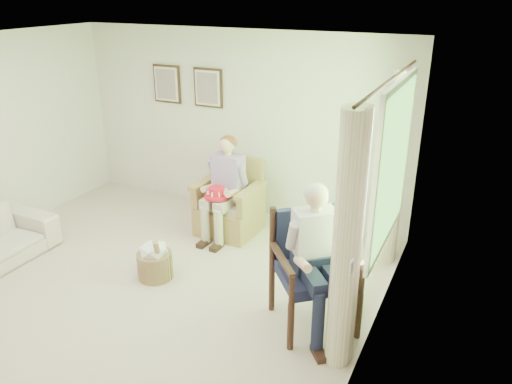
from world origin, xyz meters
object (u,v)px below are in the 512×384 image
wicker_armchair (231,209)px  person_dark (313,250)px  red_hat (217,193)px  person_wicker (225,181)px  hatbox (155,260)px  wood_armchair (319,264)px

wicker_armchair → person_dark: person_dark is taller
person_dark → red_hat: (-1.71, 1.19, -0.20)m
person_wicker → red_hat: size_ratio=4.25×
wicker_armchair → person_wicker: 0.47m
hatbox → wicker_armchair: bearing=81.5°
person_wicker → red_hat: (-0.01, -0.21, -0.10)m
hatbox → person_wicker: bearing=80.7°
wood_armchair → person_dark: size_ratio=0.78×
wood_armchair → hatbox: size_ratio=1.92×
wood_armchair → red_hat: (-1.71, 1.00, 0.06)m
person_wicker → red_hat: person_wicker is taller
person_dark → red_hat: bearing=105.3°
wicker_armchair → wood_armchair: bearing=-36.5°
red_hat → person_wicker: bearing=87.9°
wicker_armchair → wood_armchair: size_ratio=0.88×
person_dark → wood_armchair: bearing=50.1°
wood_armchair → hatbox: (-1.91, -0.09, -0.39)m
wicker_armchair → person_wicker: size_ratio=0.75×
wood_armchair → person_dark: person_dark is taller
wood_armchair → person_wicker: bearing=104.7°
red_hat → hatbox: 1.19m
red_hat → hatbox: red_hat is taller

